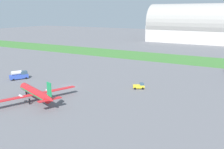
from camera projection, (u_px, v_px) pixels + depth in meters
ground_plane at (69, 87)px, 88.69m from camera, size 600.00×600.00×0.00m
grass_taxiway_strip at (151, 57)px, 148.65m from camera, size 360.00×28.00×0.08m
airplane_foreground_turboprop at (36, 93)px, 73.32m from camera, size 20.32×23.47×7.33m
fuel_truck_midfield at (19, 75)px, 98.51m from camera, size 5.04×6.89×3.29m
pushback_tug_by_runway at (139, 86)px, 86.34m from camera, size 4.01×3.44×1.95m
hangar_distant at (192, 26)px, 214.79m from camera, size 69.99×29.39×30.88m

